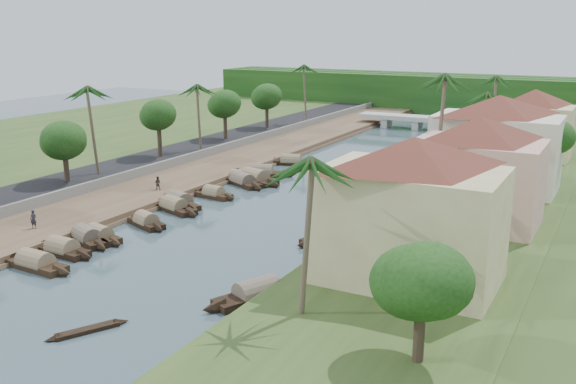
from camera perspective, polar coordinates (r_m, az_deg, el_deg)
The scene contains 47 objects.
ground at distance 56.49m, azimuth -7.54°, elevation -4.73°, with size 220.00×220.00×0.00m, color #3C525B.
left_bank at distance 81.02m, azimuth -8.55°, elevation 1.46°, with size 10.00×180.00×0.80m, color brown.
right_bank at distance 66.77m, azimuth 16.37°, elevation -1.63°, with size 16.00×180.00×1.20m, color #2E471C.
road at distance 86.21m, azimuth -13.10°, elevation 2.24°, with size 8.00×180.00×1.40m, color black.
retaining_wall at distance 83.34m, azimuth -10.90°, elevation 2.40°, with size 0.40×180.00×1.10m, color slate.
far_left_fill at distance 105.37m, azimuth -24.07°, elevation 3.53°, with size 45.00×220.00×1.35m, color #2E471C.
treeline at distance 147.23m, azimuth 15.88°, elevation 8.35°, with size 120.00×14.00×8.00m.
bridge at distance 120.50m, azimuth 12.84°, elevation 6.18°, with size 28.00×4.00×2.40m.
building_near at distance 44.63m, azimuth 10.87°, elevation -1.51°, with size 14.85×14.85×10.20m.
building_mid at distance 59.54m, azimuth 16.45°, elevation 1.93°, with size 14.11×14.11×9.70m.
building_far at distance 73.19m, azimuth 18.02°, elevation 4.29°, with size 15.59×15.59×10.20m.
building_distant at distance 92.68m, azimuth 20.91°, elevation 5.76°, with size 12.62×12.62×9.20m.
sampan_1 at distance 56.97m, azimuth -19.43°, elevation -4.85°, with size 7.22×2.06×2.14m.
sampan_2 at distance 54.48m, azimuth -21.52°, elevation -5.93°, with size 8.09×2.04×2.13m.
sampan_3 at distance 59.43m, azimuth -17.48°, elevation -3.89°, with size 7.82×4.23×2.11m.
sampan_4 at distance 59.66m, azimuth -16.41°, elevation -3.74°, with size 6.94×3.05×1.97m.
sampan_5 at distance 62.57m, azimuth -12.49°, elevation -2.63°, with size 6.33×3.57×2.01m.
sampan_6 at distance 68.74m, azimuth -9.70°, elevation -0.93°, with size 8.25×4.87×2.41m.
sampan_7 at distance 67.15m, azimuth -10.07°, elevation -1.33°, with size 8.25×4.12×2.17m.
sampan_8 at distance 71.67m, azimuth -6.62°, elevation -0.19°, with size 6.25×2.06×1.95m.
sampan_9 at distance 77.13m, azimuth -4.08°, elevation 0.94°, with size 8.58×5.33×2.21m.
sampan_10 at distance 79.50m, azimuth -4.28°, elevation 1.34°, with size 6.64×2.70×1.85m.
sampan_11 at distance 78.34m, azimuth -2.95°, elevation 1.17°, with size 9.23×4.69×2.55m.
sampan_12 at distance 81.70m, azimuth -2.49°, elevation 1.73°, with size 9.63×4.56×2.26m.
sampan_13 at distance 88.29m, azimuth 0.29°, elevation 2.72°, with size 8.01×3.43×2.16m.
sampan_14 at distance 45.36m, azimuth -2.80°, elevation -9.01°, with size 5.21×8.85×2.18m.
sampan_15 at distance 57.11m, azimuth 3.34°, elevation -3.98°, with size 3.71×7.07×1.92m.
sampan_16 at distance 70.75m, azimuth 9.19°, elevation -0.47°, with size 5.58×9.01×2.24m.
canoe_0 at distance 42.80m, azimuth -17.40°, elevation -11.68°, with size 3.20×5.05×0.71m.
canoe_1 at distance 59.61m, azimuth -18.04°, elevation -4.20°, with size 4.64×1.04×0.74m.
canoe_2 at distance 78.47m, azimuth -4.35°, elevation 0.93°, with size 4.96×1.46×0.71m.
palm_0 at distance 37.50m, azimuth 1.46°, elevation 2.43°, with size 3.20×3.20×11.24m.
palm_1 at distance 52.26m, azimuth 10.51°, elevation 3.84°, with size 3.20×3.20×9.56m.
palm_2 at distance 64.46m, azimuth 13.49°, elevation 9.65°, with size 3.20×3.20×14.16m.
palm_3 at distance 81.70m, azimuth 17.31°, elevation 8.14°, with size 3.20×3.20×10.89m.
palm_5 at distance 78.55m, azimuth -17.11°, elevation 8.62°, with size 3.20×3.20×11.66m.
palm_6 at distance 91.14m, azimuth -7.98°, elevation 9.17°, with size 3.20×3.20×10.55m.
palm_7 at distance 98.14m, azimuth 18.11°, elevation 9.50°, with size 3.20×3.20×11.67m.
palm_8 at distance 116.28m, azimuth 1.61°, elevation 10.99°, with size 3.20×3.20×11.70m.
tree_2 at distance 76.03m, azimuth -19.30°, elevation 4.29°, with size 5.02×5.02×6.78m.
tree_3 at distance 87.68m, azimuth -11.45°, elevation 6.67°, with size 4.69×4.69×7.56m.
tree_4 at distance 100.36m, azimuth -5.64°, elevation 7.73°, with size 4.90×4.90×7.43m.
tree_5 at distance 111.31m, azimuth -1.90°, elevation 8.42°, with size 4.99×4.99×7.39m.
tree_6 at distance 75.42m, azimuth 22.20°, elevation 4.38°, with size 4.71×4.71×7.44m.
tree_7 at distance 34.15m, azimuth 11.82°, elevation -7.90°, with size 4.77×4.77×6.51m.
person_near at distance 62.11m, azimuth -21.69°, elevation -2.27°, with size 0.63×0.41×1.71m, color #26262D.
person_far at distance 73.00m, azimuth -11.52°, elevation 0.81°, with size 0.73×0.57×1.50m, color #352D25.
Camera 1 is at (31.48, -43.09, 18.54)m, focal length 40.00 mm.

